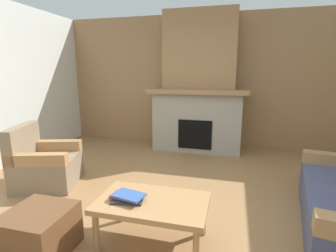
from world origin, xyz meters
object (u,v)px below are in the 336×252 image
Objects in this scene: armchair at (44,164)px; coffee_table at (152,206)px; ottoman at (40,232)px; fireplace at (199,92)px.

armchair is 2.03m from coffee_table.
armchair is 1.83× the size of ottoman.
coffee_table is at bearing -89.62° from fireplace.
ottoman is (0.94, -1.18, -0.09)m from armchair.
armchair is at bearing -129.10° from fireplace.
fireplace is at bearing 50.90° from armchair.
coffee_table is at bearing 22.05° from ottoman.
ottoman is at bearing -51.62° from armchair.
fireplace reaches higher than ottoman.
armchair reaches higher than coffee_table.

